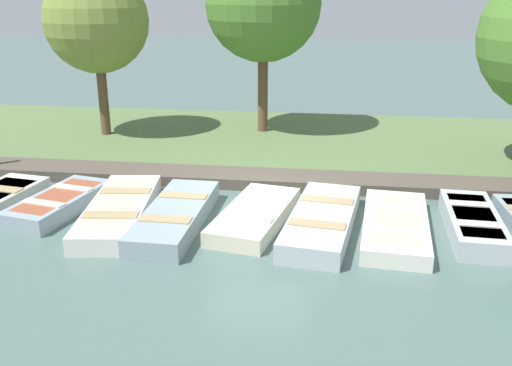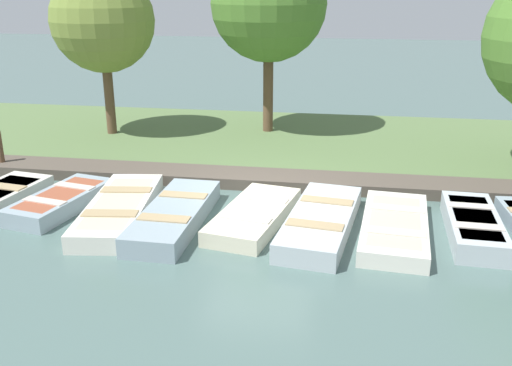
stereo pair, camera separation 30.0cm
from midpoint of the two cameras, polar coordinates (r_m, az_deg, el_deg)
The scene contains 12 objects.
ground_plane at distance 12.69m, azimuth -0.50°, elevation -2.42°, with size 80.00×80.00×0.00m, color #4C6660.
shore_bank at distance 17.37m, azimuth 1.78°, elevation 3.95°, with size 8.00×24.00×0.15m.
dock_walkway at distance 14.03m, azimuth 0.34°, elevation 0.37°, with size 1.06×23.72×0.27m.
rowboat_1 at distance 13.19m, azimuth -19.72°, elevation -1.87°, with size 2.76×1.57×0.38m.
rowboat_2 at distance 12.38m, azimuth -14.21°, elevation -2.67°, with size 3.70×1.63×0.39m.
rowboat_3 at distance 11.82m, azimuth -8.80°, elevation -3.27°, with size 3.41×1.17×0.43m.
rowboat_4 at distance 11.82m, azimuth -0.82°, elevation -3.23°, with size 3.10×1.71×0.35m.
rowboat_5 at distance 11.53m, azimuth 5.87°, elevation -3.75°, with size 3.57×1.64×0.42m.
rowboat_6 at distance 11.65m, azimuth 13.05°, elevation -4.15°, with size 3.28×1.53×0.34m.
rowboat_7 at distance 12.07m, azimuth 20.20°, elevation -3.78°, with size 2.81×1.10×0.43m.
park_tree_far_left at distance 18.32m, azimuth -16.15°, elevation 15.28°, with size 3.11×3.11×5.19m.
park_tree_left at distance 18.05m, azimuth 0.22°, elevation 17.49°, with size 3.52×3.52×5.87m.
Camera 1 is at (11.67, 1.49, 4.76)m, focal length 40.00 mm.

